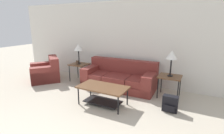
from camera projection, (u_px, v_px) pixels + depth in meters
name	position (u px, v px, depth m)	size (l,w,h in m)	color
wall_back	(131.00, 43.00, 5.51)	(9.14, 0.06, 2.60)	silver
couch	(119.00, 78.00, 5.33)	(2.21, 1.00, 0.82)	maroon
armchair	(46.00, 72.00, 6.00)	(1.31, 1.30, 0.80)	maroon
coffee_table	(103.00, 91.00, 4.19)	(1.19, 0.64, 0.46)	brown
side_table_left	(79.00, 66.00, 5.89)	(0.58, 0.52, 0.59)	brown
side_table_right	(170.00, 78.00, 4.57)	(0.58, 0.52, 0.59)	brown
table_lamp_left	(78.00, 48.00, 5.74)	(0.29, 0.29, 0.68)	black
table_lamp_right	(172.00, 55.00, 4.42)	(0.29, 0.29, 0.68)	black
backpack	(170.00, 104.00, 3.91)	(0.33, 0.24, 0.37)	black
picture_frame	(77.00, 62.00, 5.80)	(0.10, 0.04, 0.13)	#4C3828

